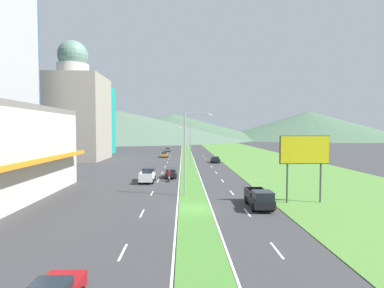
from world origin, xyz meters
TOP-DOWN VIEW (x-y plane):
  - ground_plane at (0.00, 0.00)m, footprint 600.00×600.00m
  - grass_median at (0.00, 60.00)m, footprint 3.20×240.00m
  - grass_verge_right at (20.60, 60.00)m, footprint 24.00×240.00m
  - lane_dash_left_1 at (-5.10, -10.70)m, footprint 0.16×2.80m
  - lane_dash_left_2 at (-5.10, -1.41)m, footprint 0.16×2.80m
  - lane_dash_left_3 at (-5.10, 7.89)m, footprint 0.16×2.80m
  - lane_dash_left_4 at (-5.10, 17.19)m, footprint 0.16×2.80m
  - lane_dash_left_5 at (-5.10, 26.49)m, footprint 0.16×2.80m
  - lane_dash_left_6 at (-5.10, 35.78)m, footprint 0.16×2.80m
  - lane_dash_left_7 at (-5.10, 45.08)m, footprint 0.16×2.80m
  - lane_dash_left_8 at (-5.10, 54.38)m, footprint 0.16×2.80m
  - lane_dash_left_9 at (-5.10, 63.67)m, footprint 0.16×2.80m
  - lane_dash_right_1 at (5.10, -10.70)m, footprint 0.16×2.80m
  - lane_dash_right_2 at (5.10, -1.41)m, footprint 0.16×2.80m
  - lane_dash_right_3 at (5.10, 7.89)m, footprint 0.16×2.80m
  - lane_dash_right_4 at (5.10, 17.19)m, footprint 0.16×2.80m
  - lane_dash_right_5 at (5.10, 26.49)m, footprint 0.16×2.80m
  - lane_dash_right_6 at (5.10, 35.78)m, footprint 0.16×2.80m
  - lane_dash_right_7 at (5.10, 45.08)m, footprint 0.16×2.80m
  - lane_dash_right_8 at (5.10, 54.38)m, footprint 0.16×2.80m
  - lane_dash_right_9 at (5.10, 63.67)m, footprint 0.16×2.80m
  - edge_line_median_left at (-1.75, 60.00)m, footprint 0.16×240.00m
  - edge_line_median_right at (1.75, 60.00)m, footprint 0.16×240.00m
  - domed_building at (-30.84, 53.15)m, footprint 16.44×16.44m
  - midrise_colored at (-32.25, 73.41)m, footprint 13.36×13.36m
  - hill_far_left at (-56.85, 232.28)m, footprint 230.13×230.13m
  - hill_far_center at (-10.59, 249.04)m, footprint 176.04×176.04m
  - hill_far_right at (110.77, 238.60)m, footprint 164.09×164.09m
  - street_lamp_near at (-0.59, 6.55)m, footprint 3.45×0.31m
  - street_lamp_mid at (0.11, 33.28)m, footprint 2.65×0.30m
  - billboard_roadside at (12.13, 2.26)m, footprint 5.50×0.28m
  - car_0 at (-6.69, 59.95)m, footprint 1.95×4.76m
  - car_1 at (-3.19, 20.68)m, footprint 1.90×4.61m
  - car_3 at (6.84, 44.48)m, footprint 2.04×4.73m
  - car_4 at (-6.94, 84.60)m, footprint 1.90×4.68m
  - pickup_truck_0 at (-6.67, 16.63)m, footprint 2.18×5.40m
  - pickup_truck_1 at (6.70, 0.23)m, footprint 2.18×5.40m
  - motorcycle_rider at (-3.34, 16.77)m, footprint 0.36×2.00m

SIDE VIEW (x-z plane):
  - ground_plane at x=0.00m, z-range 0.00..0.00m
  - lane_dash_left_1 at x=-5.10m, z-range 0.00..0.01m
  - lane_dash_left_2 at x=-5.10m, z-range 0.00..0.01m
  - lane_dash_left_3 at x=-5.10m, z-range 0.00..0.01m
  - lane_dash_left_4 at x=-5.10m, z-range 0.00..0.01m
  - lane_dash_left_5 at x=-5.10m, z-range 0.00..0.01m
  - lane_dash_left_6 at x=-5.10m, z-range 0.00..0.01m
  - lane_dash_left_7 at x=-5.10m, z-range 0.00..0.01m
  - lane_dash_left_8 at x=-5.10m, z-range 0.00..0.01m
  - lane_dash_left_9 at x=-5.10m, z-range 0.00..0.01m
  - lane_dash_right_1 at x=5.10m, z-range 0.00..0.01m
  - lane_dash_right_2 at x=5.10m, z-range 0.00..0.01m
  - lane_dash_right_3 at x=5.10m, z-range 0.00..0.01m
  - lane_dash_right_4 at x=5.10m, z-range 0.00..0.01m
  - lane_dash_right_5 at x=5.10m, z-range 0.00..0.01m
  - lane_dash_right_6 at x=5.10m, z-range 0.00..0.01m
  - lane_dash_right_7 at x=5.10m, z-range 0.00..0.01m
  - lane_dash_right_8 at x=5.10m, z-range 0.00..0.01m
  - lane_dash_right_9 at x=5.10m, z-range 0.00..0.01m
  - edge_line_median_left at x=-1.75m, z-range 0.00..0.01m
  - edge_line_median_right at x=1.75m, z-range 0.00..0.01m
  - grass_median at x=0.00m, z-range 0.00..0.06m
  - grass_verge_right at x=20.60m, z-range 0.00..0.06m
  - car_4 at x=-6.94m, z-range 0.02..1.45m
  - motorcycle_rider at x=-3.34m, z-range -0.15..1.65m
  - car_3 at x=6.84m, z-range 0.03..1.50m
  - car_1 at x=-3.19m, z-range 0.02..1.53m
  - car_0 at x=-6.69m, z-range 0.01..1.59m
  - pickup_truck_0 at x=-6.67m, z-range -0.02..1.98m
  - pickup_truck_1 at x=6.70m, z-range -0.02..1.98m
  - street_lamp_mid at x=0.11m, z-range 0.66..9.59m
  - billboard_roadside at x=12.13m, z-range 1.85..9.29m
  - street_lamp_near at x=-0.59m, z-range 0.77..10.96m
  - midrise_colored at x=-32.25m, z-range 0.00..22.72m
  - hill_far_center at x=-10.59m, z-range 0.00..22.95m
  - hill_far_left at x=-56.85m, z-range 0.00..24.68m
  - hill_far_right at x=110.77m, z-range 0.00..25.03m
  - domed_building at x=-30.84m, z-range -3.11..29.00m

